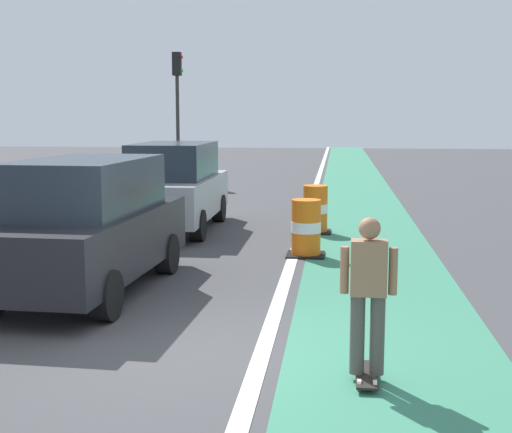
% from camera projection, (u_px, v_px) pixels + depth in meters
% --- Properties ---
extents(ground_plane, '(100.00, 100.00, 0.00)m').
position_uv_depth(ground_plane, '(183.00, 353.00, 8.13)').
color(ground_plane, '#424244').
extents(bike_lane_strip, '(2.50, 80.00, 0.01)m').
position_uv_depth(bike_lane_strip, '(362.00, 213.00, 19.65)').
color(bike_lane_strip, '#387F60').
rests_on(bike_lane_strip, ground).
extents(lane_divider_stripe, '(0.20, 80.00, 0.01)m').
position_uv_depth(lane_divider_stripe, '(307.00, 212.00, 19.82)').
color(lane_divider_stripe, silver).
rests_on(lane_divider_stripe, ground).
extents(skateboarder_on_lane, '(0.57, 0.80, 1.69)m').
position_uv_depth(skateboarder_on_lane, '(368.00, 294.00, 7.15)').
color(skateboarder_on_lane, black).
rests_on(skateboarder_on_lane, ground).
extents(parked_suv_nearest, '(2.08, 4.68, 2.04)m').
position_uv_depth(parked_suv_nearest, '(87.00, 225.00, 10.78)').
color(parked_suv_nearest, black).
rests_on(parked_suv_nearest, ground).
extents(parked_suv_second, '(1.94, 4.61, 2.04)m').
position_uv_depth(parked_suv_second, '(174.00, 186.00, 16.64)').
color(parked_suv_second, '#9EA0A5').
rests_on(parked_suv_second, ground).
extents(traffic_barrel_front, '(0.73, 0.73, 1.09)m').
position_uv_depth(traffic_barrel_front, '(306.00, 229.00, 13.62)').
color(traffic_barrel_front, orange).
rests_on(traffic_barrel_front, ground).
extents(traffic_barrel_mid, '(0.73, 0.73, 1.09)m').
position_uv_depth(traffic_barrel_mid, '(315.00, 210.00, 16.31)').
color(traffic_barrel_mid, orange).
rests_on(traffic_barrel_mid, ground).
extents(traffic_light_corner, '(0.41, 0.32, 5.10)m').
position_uv_depth(traffic_light_corner, '(177.00, 94.00, 27.96)').
color(traffic_light_corner, '#2D2D2D').
rests_on(traffic_light_corner, ground).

